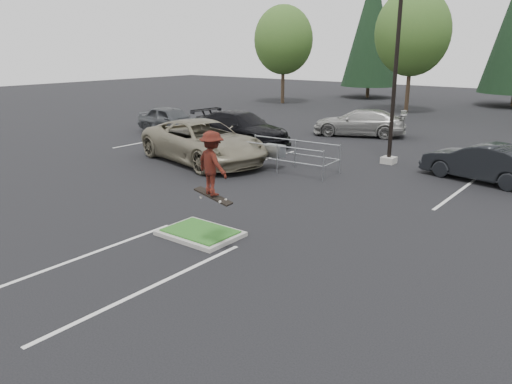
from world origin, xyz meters
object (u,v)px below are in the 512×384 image
Objects in this scene: conif_a at (372,27)px; car_far_silver at (361,123)px; car_l_black at (240,128)px; car_l_tan at (203,141)px; light_pole at (396,62)px; car_l_grey at (171,120)px; car_r_charc at (482,162)px; decid_b at (412,35)px; cart_corral at (277,151)px; decid_a at (283,42)px; skateboarder at (212,164)px.

conif_a is 2.37× the size of car_far_silver.
car_l_tan is at bearing -156.08° from car_l_black.
car_l_black is 1.12× the size of car_far_silver.
light_pole is 1.45× the size of car_l_tan.
car_l_grey is (-5.50, 0.00, -0.05)m from car_l_black.
conif_a is 1.87× the size of car_l_tan.
conif_a is at bearing -135.48° from car_r_charc.
car_l_grey is at bearing -88.99° from conif_a.
car_far_silver is at bearing -51.87° from car_l_grey.
decid_b is 13.75m from car_far_silver.
decid_a is at bearing 120.99° from cart_corral.
cart_corral is 3.64m from car_l_tan.
skateboarder reaches higher than car_far_silver.
skateboarder is at bearing -69.53° from conif_a.
car_l_grey is (-10.50, 3.53, 0.05)m from cart_corral.
car_l_black is (-1.50, 4.50, -0.08)m from car_l_tan.
light_pole reaches higher than car_l_black.
skateboarder is 0.37× the size of car_l_grey.
decid_b is (-6.51, 18.53, 1.48)m from light_pole.
car_r_charc is (4.18, -0.69, -3.80)m from light_pole.
skateboarder is at bearing -137.52° from car_l_black.
skateboarder is 12.62m from car_r_charc.
car_l_grey is 0.89× the size of car_far_silver.
car_l_black is 5.50m from car_l_grey.
conif_a is 7.14× the size of skateboarder.
conif_a reaches higher than car_r_charc.
conif_a is 34.39m from car_l_tan.
skateboarder reaches higher than car_r_charc.
decid_b is 1.38× the size of car_l_tan.
car_l_black reaches higher than cart_corral.
car_l_tan is (-7.70, 7.71, -1.44)m from skateboarder.
car_l_grey is 1.06× the size of car_r_charc.
cart_corral is 11.08m from car_l_grey.
car_l_black is (6.00, -28.50, -6.21)m from conif_a.
light_pole is at bearing -62.62° from conif_a.
light_pole is 9.32m from car_l_tan.
cart_corral is at bearing -55.07° from car_r_charc.
light_pole is at bearing -41.42° from car_l_tan.
car_l_tan is (7.50, -33.00, -6.13)m from conif_a.
car_l_tan reaches higher than cart_corral.
decid_a is at bearing 17.69° from car_l_grey.
car_l_grey is at bearing 158.18° from cart_corral.
car_l_grey is (-7.49, -19.03, -5.21)m from decid_b.
car_l_grey is at bearing 95.48° from car_l_black.
decid_a is 19.15m from car_far_silver.
decid_a is 36.39m from skateboarder.
car_l_tan is 1.42× the size of car_l_grey.
car_l_black is at bearing -61.63° from decid_a.
decid_b is at bearing 94.35° from cart_corral.
decid_a reaches higher than cart_corral.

